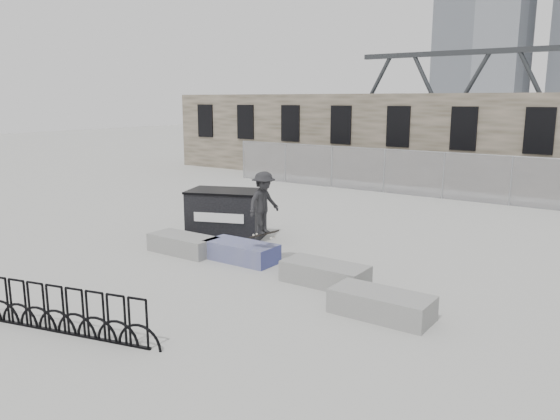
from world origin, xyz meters
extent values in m
plane|color=#A2A19D|center=(0.00, 0.00, 0.00)|extent=(120.00, 120.00, 0.00)
cube|color=brown|center=(0.00, 16.25, 2.25)|extent=(36.00, 2.50, 4.50)
cube|color=black|center=(-16.00, 14.98, 2.90)|extent=(1.20, 0.12, 2.00)
cube|color=black|center=(-12.80, 14.98, 2.90)|extent=(1.20, 0.12, 2.00)
cube|color=black|center=(-9.60, 14.98, 2.90)|extent=(1.20, 0.12, 2.00)
cube|color=black|center=(-6.40, 14.98, 2.90)|extent=(1.20, 0.12, 2.00)
cube|color=black|center=(-3.20, 14.98, 2.90)|extent=(1.20, 0.12, 2.00)
cube|color=black|center=(0.00, 14.98, 2.90)|extent=(1.20, 0.12, 2.00)
cube|color=black|center=(3.20, 14.98, 2.90)|extent=(1.20, 0.12, 2.00)
cylinder|color=gray|center=(-11.00, 12.50, 1.00)|extent=(0.06, 0.06, 2.00)
cylinder|color=gray|center=(-8.25, 12.50, 1.00)|extent=(0.06, 0.06, 2.00)
cylinder|color=gray|center=(-5.50, 12.50, 1.00)|extent=(0.06, 0.06, 2.00)
cylinder|color=gray|center=(-2.75, 12.50, 1.00)|extent=(0.06, 0.06, 2.00)
cylinder|color=gray|center=(0.00, 12.50, 1.00)|extent=(0.06, 0.06, 2.00)
cylinder|color=gray|center=(2.75, 12.50, 1.00)|extent=(0.06, 0.06, 2.00)
cube|color=#99999E|center=(0.00, 12.50, 1.00)|extent=(22.00, 0.02, 2.00)
cylinder|color=gray|center=(0.00, 12.50, 2.00)|extent=(22.00, 0.04, 0.04)
cube|color=gray|center=(-3.10, -0.03, 0.25)|extent=(2.00, 0.90, 0.50)
cube|color=#2D471E|center=(-3.10, -0.03, 0.44)|extent=(1.76, 0.66, 0.10)
cube|color=navy|center=(-1.29, 0.30, 0.25)|extent=(2.00, 0.90, 0.50)
cube|color=#2D471E|center=(-1.29, 0.30, 0.44)|extent=(1.76, 0.66, 0.10)
cube|color=gray|center=(1.49, -0.04, 0.25)|extent=(2.00, 0.90, 0.50)
cube|color=#2D471E|center=(1.49, -0.04, 0.44)|extent=(1.76, 0.66, 0.10)
cube|color=gray|center=(3.39, -1.07, 0.25)|extent=(2.00, 0.90, 0.50)
cube|color=#2D471E|center=(3.39, -1.07, 0.44)|extent=(1.76, 0.66, 0.10)
cube|color=black|center=(-3.21, 1.95, 0.72)|extent=(2.56, 2.05, 1.44)
cube|color=black|center=(-3.21, 1.95, 1.47)|extent=(2.63, 2.12, 0.07)
cube|color=white|center=(-2.95, 1.31, 0.78)|extent=(1.46, 0.59, 0.28)
cube|color=black|center=(-1.18, -5.21, 0.02)|extent=(3.94, 1.04, 0.04)
torus|color=black|center=(-2.49, -5.53, 0.45)|extent=(0.88, 0.26, 0.89)
torus|color=black|center=(-2.06, -5.42, 0.45)|extent=(0.88, 0.26, 0.89)
torus|color=black|center=(-1.62, -5.32, 0.45)|extent=(0.88, 0.26, 0.89)
torus|color=black|center=(-1.18, -5.21, 0.45)|extent=(0.88, 0.26, 0.89)
torus|color=black|center=(-0.75, -5.10, 0.45)|extent=(0.88, 0.26, 0.89)
torus|color=black|center=(-0.31, -4.99, 0.45)|extent=(0.88, 0.26, 0.89)
torus|color=black|center=(0.13, -4.88, 0.45)|extent=(0.88, 0.26, 0.89)
torus|color=black|center=(0.56, -4.77, 0.45)|extent=(0.88, 0.26, 0.89)
cube|color=gray|center=(-20.00, 55.00, 2.00)|extent=(2.00, 3.00, 4.00)
imported|color=black|center=(-0.46, 0.21, 1.68)|extent=(0.67, 1.06, 1.57)
cube|color=black|center=(-0.46, 0.21, 0.86)|extent=(0.79, 0.31, 0.27)
cylinder|color=beige|center=(-0.74, 0.14, 0.81)|extent=(0.06, 0.03, 0.06)
cylinder|color=beige|center=(-0.74, 0.28, 0.81)|extent=(0.06, 0.03, 0.06)
cylinder|color=beige|center=(-0.18, 0.14, 0.81)|extent=(0.06, 0.03, 0.06)
cylinder|color=beige|center=(-0.18, 0.28, 0.81)|extent=(0.06, 0.03, 0.06)
camera|label=1|loc=(7.59, -10.56, 4.23)|focal=35.00mm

